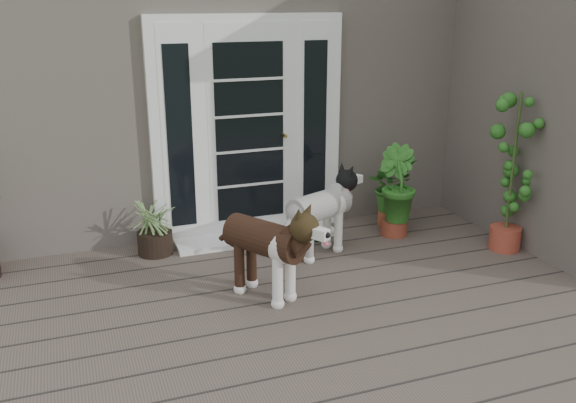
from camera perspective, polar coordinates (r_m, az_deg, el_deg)
name	(u,v)px	position (r m, az deg, el deg)	size (l,w,h in m)	color
deck	(365,338)	(4.66, 7.02, -12.30)	(6.20, 4.60, 0.12)	#6B5B4C
house_main	(217,69)	(8.07, -6.54, 11.91)	(7.40, 4.00, 3.10)	#665E54
door_unit	(248,129)	(6.12, -3.64, 6.65)	(1.90, 0.14, 2.15)	white
door_step	(256,236)	(6.23, -2.92, -3.20)	(1.60, 0.40, 0.05)	white
brindle_dog	(265,254)	(4.93, -2.14, -4.84)	(0.38, 0.88, 0.73)	#392114
white_dog	(319,219)	(5.74, 2.87, -1.64)	(0.36, 0.83, 0.69)	silver
spider_plant	(154,224)	(5.91, -12.13, -2.05)	(0.54, 0.54, 0.58)	#96A565
herb_a	(390,197)	(6.60, 9.31, 0.45)	(0.49, 0.49, 0.62)	#29601B
herb_b	(395,202)	(6.32, 9.76, -0.06)	(0.46, 0.46, 0.69)	#16501A
herb_c	(486,194)	(7.00, 17.58, 0.67)	(0.37, 0.37, 0.58)	#255317
sapling	(513,170)	(6.10, 19.81, 2.69)	(0.46, 0.46, 1.55)	#245F1B
clog_left	(315,233)	(6.25, 2.51, -2.93)	(0.14, 0.30, 0.09)	black
clog_right	(294,232)	(6.29, 0.52, -2.82)	(0.12, 0.26, 0.08)	black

